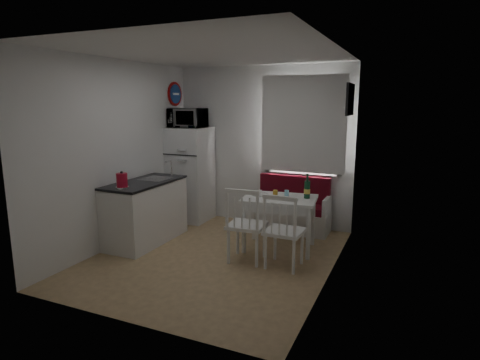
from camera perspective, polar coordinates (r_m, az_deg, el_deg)
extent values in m
cube|color=#997B51|center=(5.41, -3.61, -10.88)|extent=(3.00, 3.50, 0.02)
cube|color=white|center=(5.05, -3.98, 17.64)|extent=(3.00, 3.50, 0.02)
cube|color=white|center=(6.66, 3.20, 4.84)|extent=(3.00, 0.02, 2.60)
cube|color=white|center=(3.63, -16.63, -0.83)|extent=(3.00, 0.02, 2.60)
cube|color=white|center=(5.91, -16.83, 3.60)|extent=(0.02, 3.50, 2.60)
cube|color=white|center=(4.58, 13.11, 1.74)|extent=(0.02, 3.50, 2.60)
cube|color=white|center=(6.39, 9.07, 7.39)|extent=(1.22, 0.06, 1.47)
cube|color=white|center=(6.32, 8.92, 7.81)|extent=(1.35, 0.02, 1.50)
cube|color=white|center=(6.01, -13.25, -4.58)|extent=(0.60, 1.30, 0.86)
cube|color=black|center=(5.90, -13.45, -0.33)|extent=(0.62, 1.32, 0.03)
cube|color=#99999E|center=(6.09, -11.87, -0.24)|extent=(0.40, 0.40, 0.10)
cylinder|color=silver|center=(6.12, -9.74, 1.60)|extent=(0.02, 0.02, 0.26)
cylinder|color=navy|center=(7.01, -9.19, 11.99)|extent=(0.03, 0.40, 0.40)
cube|color=black|center=(5.61, 15.35, 10.99)|extent=(0.04, 0.52, 0.42)
cube|color=white|center=(6.45, 7.20, -5.73)|extent=(1.20, 0.46, 0.33)
cube|color=#5E0A18|center=(6.39, 7.25, -3.82)|extent=(1.15, 0.43, 0.11)
cube|color=#5E0A18|center=(6.49, 7.75, -1.24)|extent=(1.15, 0.09, 0.43)
cube|color=white|center=(5.51, 5.69, -2.67)|extent=(1.06, 0.81, 0.04)
cube|color=white|center=(5.53, 5.67, -3.46)|extent=(0.95, 0.70, 0.12)
cylinder|color=white|center=(5.61, 5.61, -6.33)|extent=(0.06, 0.06, 0.70)
cube|color=white|center=(5.14, 0.97, -6.47)|extent=(0.49, 0.47, 0.04)
cube|color=white|center=(4.90, 0.09, -4.18)|extent=(0.44, 0.08, 0.48)
cube|color=white|center=(4.99, 6.32, -7.30)|extent=(0.45, 0.43, 0.04)
cube|color=white|center=(4.74, 5.69, -5.06)|extent=(0.42, 0.05, 0.47)
cube|color=white|center=(6.93, -7.06, 0.82)|extent=(0.64, 0.64, 1.60)
imported|color=white|center=(6.78, -7.47, 8.74)|extent=(0.58, 0.39, 0.32)
cylinder|color=#B40E26|center=(5.44, -16.44, -0.05)|extent=(0.17, 0.17, 0.23)
cylinder|color=gold|center=(5.46, 5.04, -1.99)|extent=(0.07, 0.07, 0.11)
cylinder|color=#92DAF8|center=(5.52, 6.65, -1.94)|extent=(0.06, 0.06, 0.10)
cylinder|color=white|center=(5.62, 2.85, -2.06)|extent=(0.24, 0.24, 0.02)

